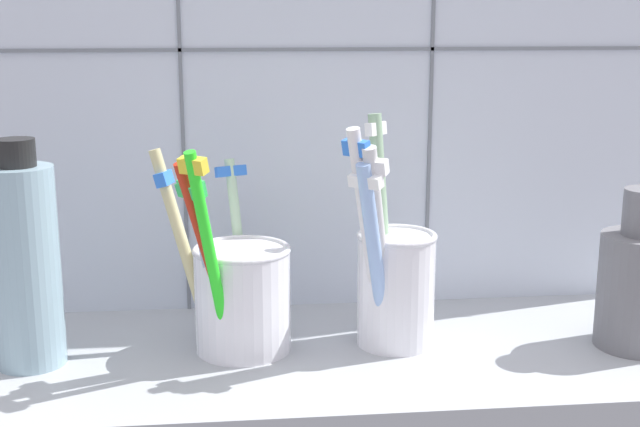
{
  "coord_description": "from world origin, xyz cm",
  "views": [
    {
      "loc": [
        -6.56,
        -61.68,
        27.68
      ],
      "look_at": [
        0.0,
        1.11,
        12.74
      ],
      "focal_mm": 47.87,
      "sensor_mm": 36.0,
      "label": 1
    }
  ],
  "objects_px": {
    "ceramic_vase": "(640,283)",
    "soap_bottle": "(24,264)",
    "toothbrush_cup_left": "(238,291)",
    "toothbrush_cup_right": "(392,278)"
  },
  "relations": [
    {
      "from": "ceramic_vase",
      "to": "soap_bottle",
      "type": "distance_m",
      "value": 0.47
    },
    {
      "from": "toothbrush_cup_left",
      "to": "soap_bottle",
      "type": "xyz_separation_m",
      "value": [
        -0.16,
        -0.01,
        0.03
      ]
    },
    {
      "from": "ceramic_vase",
      "to": "soap_bottle",
      "type": "relative_size",
      "value": 0.74
    },
    {
      "from": "ceramic_vase",
      "to": "soap_bottle",
      "type": "xyz_separation_m",
      "value": [
        -0.47,
        0.01,
        0.03
      ]
    },
    {
      "from": "toothbrush_cup_right",
      "to": "soap_bottle",
      "type": "height_order",
      "value": "toothbrush_cup_right"
    },
    {
      "from": "soap_bottle",
      "to": "toothbrush_cup_left",
      "type": "bearing_deg",
      "value": 4.18
    },
    {
      "from": "toothbrush_cup_left",
      "to": "toothbrush_cup_right",
      "type": "height_order",
      "value": "toothbrush_cup_right"
    },
    {
      "from": "toothbrush_cup_right",
      "to": "soap_bottle",
      "type": "xyz_separation_m",
      "value": [
        -0.27,
        -0.01,
        0.02
      ]
    },
    {
      "from": "toothbrush_cup_left",
      "to": "toothbrush_cup_right",
      "type": "relative_size",
      "value": 0.92
    },
    {
      "from": "soap_bottle",
      "to": "ceramic_vase",
      "type": "bearing_deg",
      "value": -1.57
    }
  ]
}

